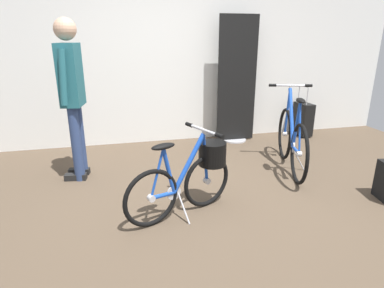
{
  "coord_description": "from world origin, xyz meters",
  "views": [
    {
      "loc": [
        -0.84,
        -2.69,
        1.56
      ],
      "look_at": [
        -0.13,
        0.27,
        0.55
      ],
      "focal_mm": 30.18,
      "sensor_mm": 36.0,
      "label": 1
    }
  ],
  "objects_px": {
    "floor_banner_stand": "(237,87)",
    "display_bike_left": "(292,140)",
    "visitor_near_wall": "(72,90)",
    "rolling_suitcase": "(303,119)",
    "folding_bike_foreground": "(192,173)"
  },
  "relations": [
    {
      "from": "floor_banner_stand",
      "to": "display_bike_left",
      "type": "distance_m",
      "value": 1.36
    },
    {
      "from": "display_bike_left",
      "to": "visitor_near_wall",
      "type": "height_order",
      "value": "visitor_near_wall"
    },
    {
      "from": "display_bike_left",
      "to": "rolling_suitcase",
      "type": "distance_m",
      "value": 1.56
    },
    {
      "from": "folding_bike_foreground",
      "to": "display_bike_left",
      "type": "bearing_deg",
      "value": 26.67
    },
    {
      "from": "floor_banner_stand",
      "to": "folding_bike_foreground",
      "type": "bearing_deg",
      "value": -120.7
    },
    {
      "from": "folding_bike_foreground",
      "to": "visitor_near_wall",
      "type": "xyz_separation_m",
      "value": [
        -1.08,
        1.06,
        0.63
      ]
    },
    {
      "from": "visitor_near_wall",
      "to": "rolling_suitcase",
      "type": "bearing_deg",
      "value": 14.76
    },
    {
      "from": "display_bike_left",
      "to": "rolling_suitcase",
      "type": "bearing_deg",
      "value": 53.29
    },
    {
      "from": "display_bike_left",
      "to": "floor_banner_stand",
      "type": "bearing_deg",
      "value": 101.18
    },
    {
      "from": "floor_banner_stand",
      "to": "rolling_suitcase",
      "type": "bearing_deg",
      "value": -0.03
    },
    {
      "from": "floor_banner_stand",
      "to": "rolling_suitcase",
      "type": "xyz_separation_m",
      "value": [
        1.18,
        -0.0,
        -0.57
      ]
    },
    {
      "from": "folding_bike_foreground",
      "to": "floor_banner_stand",
      "type": "bearing_deg",
      "value": 59.3
    },
    {
      "from": "folding_bike_foreground",
      "to": "display_bike_left",
      "type": "relative_size",
      "value": 0.76
    },
    {
      "from": "floor_banner_stand",
      "to": "rolling_suitcase",
      "type": "relative_size",
      "value": 2.25
    },
    {
      "from": "folding_bike_foreground",
      "to": "visitor_near_wall",
      "type": "height_order",
      "value": "visitor_near_wall"
    }
  ]
}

